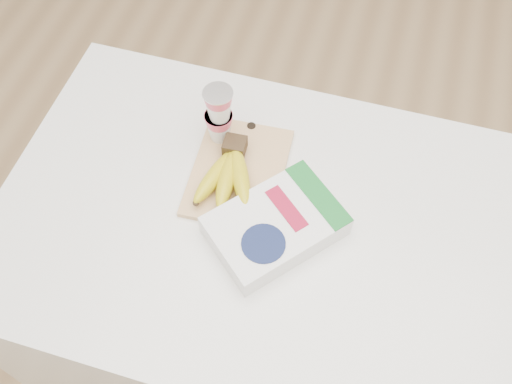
% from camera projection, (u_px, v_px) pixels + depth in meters
% --- Properties ---
extents(room, '(4.00, 4.00, 4.00)m').
position_uv_depth(room, '(268.00, 35.00, 0.75)').
color(room, tan).
rests_on(room, ground).
extents(table, '(1.13, 0.75, 0.85)m').
position_uv_depth(table, '(262.00, 296.00, 1.54)').
color(table, white).
rests_on(table, ground).
extents(cutting_board, '(0.21, 0.28, 0.01)m').
position_uv_depth(cutting_board, '(238.00, 172.00, 1.24)').
color(cutting_board, tan).
rests_on(cutting_board, table).
extents(bananas, '(0.14, 0.19, 0.06)m').
position_uv_depth(bananas, '(228.00, 174.00, 1.20)').
color(bananas, '#382816').
rests_on(bananas, cutting_board).
extents(yogurt_stack, '(0.07, 0.07, 0.15)m').
position_uv_depth(yogurt_stack, '(219.00, 114.00, 1.21)').
color(yogurt_stack, white).
rests_on(yogurt_stack, cutting_board).
extents(cereal_box, '(0.30, 0.31, 0.06)m').
position_uv_depth(cereal_box, '(276.00, 226.00, 1.14)').
color(cereal_box, white).
rests_on(cereal_box, table).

